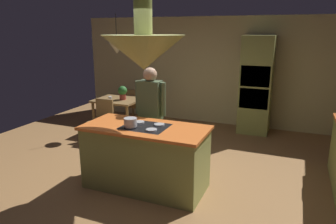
{
  "coord_description": "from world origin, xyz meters",
  "views": [
    {
      "loc": [
        1.9,
        -3.94,
        2.24
      ],
      "look_at": [
        0.1,
        0.4,
        1.0
      ],
      "focal_mm": 33.37,
      "sensor_mm": 36.0,
      "label": 1
    }
  ],
  "objects": [
    {
      "name": "chair_facing_island",
      "position": [
        -1.7,
        1.23,
        0.5
      ],
      "size": [
        0.4,
        0.4,
        0.87
      ],
      "color": "olive",
      "rests_on": "ground"
    },
    {
      "name": "oven_tower",
      "position": [
        1.1,
        3.04,
        1.07
      ],
      "size": [
        0.66,
        0.62,
        2.13
      ],
      "color": "#8C934C",
      "rests_on": "ground"
    },
    {
      "name": "person_at_island",
      "position": [
        -0.25,
        0.49,
        0.96
      ],
      "size": [
        0.53,
        0.22,
        1.67
      ],
      "color": "tan",
      "rests_on": "ground"
    },
    {
      "name": "potted_plant_on_table",
      "position": [
        -1.58,
        1.86,
        0.93
      ],
      "size": [
        0.2,
        0.2,
        0.3
      ],
      "color": "#99382D",
      "rests_on": "dining_table"
    },
    {
      "name": "chair_by_back_wall",
      "position": [
        -1.7,
        2.57,
        0.5
      ],
      "size": [
        0.4,
        0.4,
        0.87
      ],
      "rotation": [
        0.0,
        0.0,
        3.14
      ],
      "color": "olive",
      "rests_on": "ground"
    },
    {
      "name": "kitchen_island",
      "position": [
        0.0,
        -0.2,
        0.47
      ],
      "size": [
        1.77,
        0.85,
        0.95
      ],
      "color": "#8C934C",
      "rests_on": "ground"
    },
    {
      "name": "pendant_light_over_table",
      "position": [
        -1.7,
        1.9,
        1.86
      ],
      "size": [
        0.32,
        0.32,
        0.82
      ],
      "color": "beige"
    },
    {
      "name": "dining_table",
      "position": [
        -1.7,
        1.9,
        0.65
      ],
      "size": [
        0.96,
        0.91,
        0.76
      ],
      "color": "olive",
      "rests_on": "ground"
    },
    {
      "name": "wall_back",
      "position": [
        0.0,
        3.45,
        1.27
      ],
      "size": [
        6.8,
        0.1,
        2.55
      ],
      "primitive_type": "cube",
      "color": "beige",
      "rests_on": "ground"
    },
    {
      "name": "cooking_pot_on_cooktop",
      "position": [
        -0.16,
        -0.33,
        1.01
      ],
      "size": [
        0.18,
        0.18,
        0.12
      ],
      "primitive_type": "cylinder",
      "color": "#B2B2B7",
      "rests_on": "kitchen_island"
    },
    {
      "name": "range_hood",
      "position": [
        0.0,
        -0.2,
        1.98
      ],
      "size": [
        1.1,
        1.1,
        1.0
      ],
      "color": "#8C934C"
    },
    {
      "name": "cup_on_table",
      "position": [
        -1.78,
        1.67,
        0.81
      ],
      "size": [
        0.07,
        0.07,
        0.09
      ],
      "primitive_type": "cylinder",
      "color": "white",
      "rests_on": "dining_table"
    },
    {
      "name": "ground",
      "position": [
        0.0,
        0.0,
        0.0
      ],
      "size": [
        8.16,
        8.16,
        0.0
      ],
      "primitive_type": "plane",
      "color": "#9E7042"
    }
  ]
}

